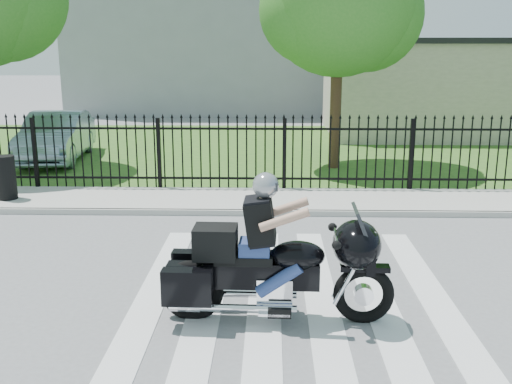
{
  "coord_description": "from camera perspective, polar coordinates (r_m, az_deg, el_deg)",
  "views": [
    {
      "loc": [
        -0.32,
        -8.05,
        3.5
      ],
      "look_at": [
        -0.58,
        2.02,
        1.0
      ],
      "focal_mm": 42.0,
      "sensor_mm": 36.0,
      "label": 1
    }
  ],
  "objects": [
    {
      "name": "building_low_roof",
      "position": [
        25.14,
        18.92,
        13.45
      ],
      "size": [
        10.2,
        6.2,
        0.2
      ],
      "primitive_type": "cube",
      "color": "black",
      "rests_on": "building_low"
    },
    {
      "name": "parked_car",
      "position": [
        19.29,
        -18.5,
        5.04
      ],
      "size": [
        2.01,
        4.6,
        1.47
      ],
      "primitive_type": "imported",
      "rotation": [
        0.0,
        0.0,
        0.1
      ],
      "color": "#91A6B6",
      "rests_on": "grass_strip"
    },
    {
      "name": "crosswalk",
      "position": [
        8.78,
        3.47,
        -9.54
      ],
      "size": [
        5.0,
        5.5,
        0.01
      ],
      "primitive_type": null,
      "color": "silver",
      "rests_on": "ground"
    },
    {
      "name": "curb",
      "position": [
        12.54,
        2.86,
        -2.01
      ],
      "size": [
        40.0,
        0.12,
        0.12
      ],
      "primitive_type": "cube",
      "color": "#ADAAA3",
      "rests_on": "ground"
    },
    {
      "name": "sidewalk",
      "position": [
        13.5,
        2.76,
        -0.84
      ],
      "size": [
        40.0,
        2.0,
        0.12
      ],
      "primitive_type": "cube",
      "color": "#ADAAA3",
      "rests_on": "ground"
    },
    {
      "name": "grass_strip",
      "position": [
        20.35,
        2.34,
        4.06
      ],
      "size": [
        40.0,
        12.0,
        0.02
      ],
      "primitive_type": "cube",
      "color": "#2A5A1F",
      "rests_on": "ground"
    },
    {
      "name": "building_low",
      "position": [
        25.2,
        18.59,
        9.25
      ],
      "size": [
        10.0,
        6.0,
        3.5
      ],
      "primitive_type": "cube",
      "color": "beige",
      "rests_on": "ground"
    },
    {
      "name": "litter_bin",
      "position": [
        14.42,
        -22.72,
        1.28
      ],
      "size": [
        0.56,
        0.56,
        0.98
      ],
      "primitive_type": "cylinder",
      "rotation": [
        0.0,
        0.0,
        -0.36
      ],
      "color": "black",
      "rests_on": "sidewalk"
    },
    {
      "name": "ground",
      "position": [
        8.78,
        3.47,
        -9.58
      ],
      "size": [
        120.0,
        120.0,
        0.0
      ],
      "primitive_type": "plane",
      "color": "slate",
      "rests_on": "ground"
    },
    {
      "name": "motorcycle_rider",
      "position": [
        7.68,
        1.35,
        -6.49
      ],
      "size": [
        3.03,
        0.94,
        2.0
      ],
      "rotation": [
        0.0,
        0.0,
        -0.03
      ],
      "color": "black",
      "rests_on": "ground"
    },
    {
      "name": "iron_fence",
      "position": [
        14.29,
        2.72,
        3.46
      ],
      "size": [
        26.0,
        0.04,
        1.8
      ],
      "color": "black",
      "rests_on": "ground"
    }
  ]
}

